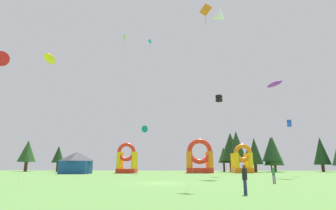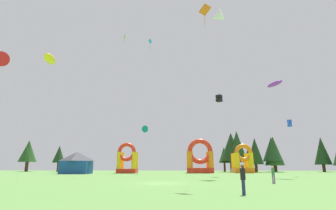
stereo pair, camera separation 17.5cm
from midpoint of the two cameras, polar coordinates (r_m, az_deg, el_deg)
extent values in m
plane|color=#5B8C42|center=(26.31, -1.37, -16.50)|extent=(120.00, 120.00, 0.00)
cube|color=blue|center=(48.09, 24.86, -3.94)|extent=(0.72, 0.72, 0.51)
cube|color=blue|center=(48.18, 24.80, -3.23)|extent=(0.72, 0.72, 0.51)
cylinder|color=silver|center=(47.62, 24.54, -8.65)|extent=(1.27, 0.29, 8.44)
cube|color=black|center=(45.87, 11.08, 1.03)|extent=(1.20, 1.20, 0.52)
cube|color=black|center=(46.02, 11.05, 1.78)|extent=(1.20, 1.20, 0.52)
cylinder|color=silver|center=(45.89, 9.05, -6.78)|extent=(3.43, 2.63, 12.80)
cone|color=red|center=(41.00, -32.00, 8.22)|extent=(2.65, 2.71, 2.22)
cylinder|color=silver|center=(38.81, -29.37, -2.53)|extent=(4.89, 2.41, 15.05)
ellipsoid|color=yellow|center=(38.91, -24.02, 9.03)|extent=(2.07, 3.61, 1.01)
cylinder|color=silver|center=(39.78, -24.01, -3.00)|extent=(1.33, 5.91, 15.44)
pyramid|color=#8CD826|center=(53.32, -9.43, 14.19)|extent=(0.58, 1.10, 1.11)
cylinder|color=#8CD826|center=(52.95, -9.37, 13.35)|extent=(0.04, 0.04, 1.72)
cylinder|color=silver|center=(50.90, -8.18, 0.00)|extent=(2.09, 4.68, 25.76)
cone|color=white|center=(49.28, 10.63, 18.25)|extent=(2.85, 2.76, 2.38)
cylinder|color=silver|center=(48.01, 12.70, 1.70)|extent=(3.47, 8.00, 26.95)
ellipsoid|color=purple|center=(43.87, 22.12, 4.24)|extent=(2.32, 2.68, 1.05)
cylinder|color=silver|center=(41.51, 25.06, -4.38)|extent=(2.27, 2.98, 13.85)
pyramid|color=orange|center=(27.74, 8.00, 19.70)|extent=(0.95, 0.70, 1.02)
cylinder|color=orange|center=(27.36, 8.13, 18.15)|extent=(0.04, 0.04, 1.67)
cylinder|color=silver|center=(27.41, 6.57, 1.16)|extent=(1.40, 6.39, 16.55)
pyramid|color=#19B7CC|center=(59.01, -3.69, 13.55)|extent=(0.65, 0.73, 0.84)
cylinder|color=#19B7CC|center=(58.51, -3.76, 12.44)|extent=(0.04, 0.04, 2.49)
cylinder|color=silver|center=(54.58, -7.69, 0.26)|extent=(7.12, 0.57, 27.89)
cone|color=#0C7F7A|center=(54.35, -4.61, -5.17)|extent=(1.81, 1.84, 1.58)
cylinder|color=silver|center=(53.47, -3.63, -9.85)|extent=(2.08, 0.70, 8.90)
cylinder|color=silver|center=(25.72, -31.04, 15.64)|extent=(0.15, 8.44, 26.33)
cylinder|color=#724C8C|center=(27.63, 22.15, -14.61)|extent=(0.12, 0.12, 0.78)
cylinder|color=#724C8C|center=(27.58, 21.84, -14.64)|extent=(0.12, 0.12, 0.78)
cylinder|color=#33723F|center=(27.58, 21.87, -13.17)|extent=(0.29, 0.29, 0.62)
sphere|color=beige|center=(27.58, 21.79, -12.31)|extent=(0.21, 0.21, 0.21)
cylinder|color=navy|center=(16.78, 16.15, -16.67)|extent=(0.15, 0.15, 0.84)
cylinder|color=navy|center=(16.63, 16.42, -16.69)|extent=(0.15, 0.15, 0.84)
cylinder|color=black|center=(16.66, 16.12, -14.10)|extent=(0.36, 0.36, 0.67)
sphere|color=brown|center=(16.66, 16.02, -12.56)|extent=(0.23, 0.23, 0.23)
cube|color=red|center=(59.43, -8.69, -13.87)|extent=(4.16, 3.51, 0.92)
cylinder|color=yellow|center=(58.52, -10.42, -11.65)|extent=(0.98, 0.98, 3.52)
cylinder|color=yellow|center=(57.89, -7.29, -11.75)|extent=(0.98, 0.98, 3.52)
cylinder|color=yellow|center=(60.99, -9.88, -11.71)|extent=(0.98, 0.98, 3.52)
cylinder|color=yellow|center=(60.38, -6.87, -11.80)|extent=(0.98, 0.98, 3.52)
torus|color=red|center=(58.24, -8.80, -9.97)|extent=(3.96, 0.79, 3.96)
cube|color=red|center=(61.08, 6.99, -13.81)|extent=(5.78, 4.58, 1.09)
cylinder|color=orange|center=(59.31, 4.84, -11.65)|extent=(1.28, 1.28, 3.56)
cylinder|color=orange|center=(59.64, 9.25, -11.53)|extent=(1.28, 1.28, 3.56)
cylinder|color=orange|center=(62.61, 4.73, -11.71)|extent=(1.28, 1.28, 3.56)
cylinder|color=orange|center=(62.92, 8.91, -11.61)|extent=(1.28, 1.28, 3.56)
torus|color=red|center=(59.50, 7.00, -9.88)|extent=(5.52, 1.03, 5.52)
cube|color=orange|center=(63.57, 15.87, -13.41)|extent=(4.16, 4.90, 1.06)
cylinder|color=yellow|center=(61.43, 14.74, -11.46)|extent=(1.17, 1.17, 3.32)
cylinder|color=yellow|center=(62.11, 17.50, -11.31)|extent=(1.17, 1.17, 3.32)
cylinder|color=yellow|center=(65.09, 14.07, -11.55)|extent=(1.17, 1.17, 3.32)
cylinder|color=yellow|center=(65.73, 16.68, -11.41)|extent=(1.17, 1.17, 3.32)
torus|color=orange|center=(61.80, 16.04, -9.85)|extent=(3.93, 0.93, 3.93)
cube|color=#19478C|center=(57.39, -19.09, -12.58)|extent=(5.42, 4.36, 2.52)
pyramid|color=#3F3F47|center=(57.41, -18.93, -10.44)|extent=(5.42, 4.36, 1.76)
cylinder|color=#4C331E|center=(82.56, -28.14, -11.65)|extent=(0.83, 0.83, 2.55)
cone|color=#234C1E|center=(82.64, -27.84, -8.76)|extent=(4.62, 4.62, 5.82)
cylinder|color=#4C331E|center=(76.59, -22.59, -12.27)|extent=(0.56, 0.56, 2.34)
cone|color=#193819|center=(76.64, -22.37, -9.77)|extent=(3.13, 3.13, 4.37)
cylinder|color=#4C331E|center=(72.46, 12.19, -12.99)|extent=(0.52, 0.52, 2.27)
cone|color=#234C1E|center=(72.50, 12.07, -10.50)|extent=(2.91, 2.91, 4.04)
cylinder|color=#4C331E|center=(70.57, 13.76, -12.74)|extent=(1.01, 1.01, 2.72)
cone|color=#193819|center=(70.72, 13.55, -8.73)|extent=(5.63, 5.63, 7.19)
cylinder|color=#4C331E|center=(70.22, 14.99, -12.80)|extent=(0.89, 0.89, 2.43)
cone|color=#1E4221|center=(70.38, 14.74, -8.61)|extent=(4.93, 4.93, 7.88)
cylinder|color=#4C331E|center=(72.60, 17.25, -12.70)|extent=(0.52, 0.52, 2.31)
cone|color=#234C1E|center=(72.65, 17.08, -10.18)|extent=(2.91, 2.91, 4.07)
cylinder|color=#4C331E|center=(68.84, 18.58, -12.82)|extent=(0.68, 0.68, 1.86)
cone|color=#193819|center=(68.92, 18.33, -9.39)|extent=(3.79, 3.79, 6.40)
cylinder|color=#4C331E|center=(72.48, 21.83, -12.25)|extent=(0.86, 0.86, 2.59)
cone|color=#1E4221|center=(72.59, 21.54, -8.82)|extent=(4.76, 4.76, 6.15)
cylinder|color=#4C331E|center=(72.68, 22.20, -12.61)|extent=(0.85, 0.85, 1.61)
cone|color=#234C1E|center=(72.76, 21.90, -9.14)|extent=(4.70, 4.70, 7.21)
cylinder|color=#4C331E|center=(76.24, 22.25, -12.17)|extent=(0.75, 0.75, 2.67)
cone|color=#234C1E|center=(76.33, 22.00, -9.18)|extent=(4.15, 4.15, 5.32)
cylinder|color=#4C331E|center=(80.59, 30.65, -11.65)|extent=(0.75, 0.75, 1.80)
cone|color=#193819|center=(80.67, 30.29, -8.52)|extent=(4.15, 4.15, 7.08)
camera|label=1|loc=(0.09, -89.88, -0.03)|focal=28.27mm
camera|label=2|loc=(0.09, 90.12, 0.03)|focal=28.27mm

